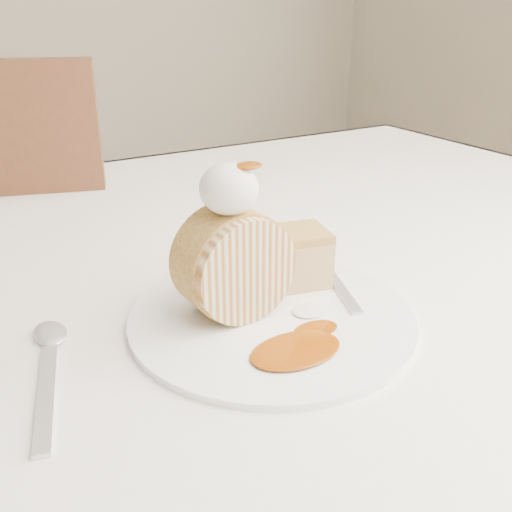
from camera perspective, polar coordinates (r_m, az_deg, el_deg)
table at (r=0.68m, az=-6.53°, el=-6.92°), size 1.40×0.90×0.75m
plate at (r=0.50m, az=1.56°, el=-6.09°), size 0.30×0.30×0.01m
roulade_slice at (r=0.48m, az=-2.19°, el=-0.81°), size 0.10×0.06×0.09m
cake_chunk at (r=0.55m, az=4.12°, el=-0.41°), size 0.07×0.06×0.05m
whipped_cream at (r=0.46m, az=-2.73°, el=6.74°), size 0.05×0.05×0.04m
caramel_drizzle at (r=0.45m, az=-0.80°, el=9.67°), size 0.02×0.02×0.01m
caramel_pool at (r=0.45m, az=4.00°, el=-9.34°), size 0.09×0.07×0.00m
fork at (r=0.55m, az=8.28°, el=-3.02°), size 0.07×0.15×0.00m
spoon at (r=0.44m, az=-20.23°, el=-12.88°), size 0.06×0.16×0.00m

